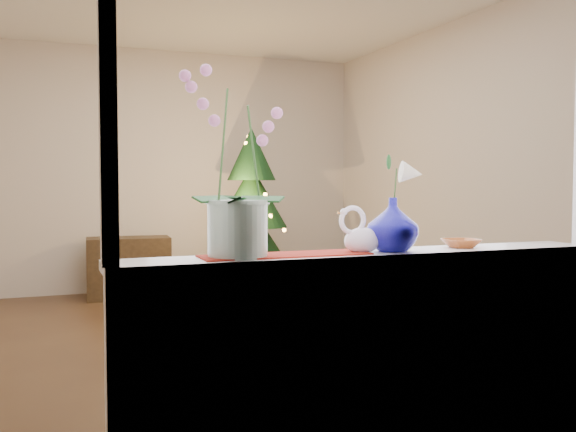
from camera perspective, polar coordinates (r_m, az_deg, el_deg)
name	(u,v)px	position (r m, az deg, el deg)	size (l,w,h in m)	color
ground	(223,339)	(5.11, -5.78, -10.79)	(5.00, 5.00, 0.00)	#3B2518
wall_back	(164,171)	(7.40, -10.95, 3.98)	(4.50, 0.10, 2.70)	beige
wall_front	(385,149)	(2.64, 8.60, 5.87)	(4.50, 0.10, 2.70)	beige
wall_right	(466,168)	(5.96, 15.55, 4.18)	(0.10, 5.00, 2.70)	beige
window_apron	(378,368)	(2.78, 8.03, -13.26)	(2.20, 0.08, 0.88)	white
windowsill	(369,257)	(2.76, 7.19, -3.60)	(2.20, 0.26, 0.04)	white
window_frame	(382,63)	(2.70, 8.33, 13.28)	(2.22, 0.06, 1.60)	white
runner	(286,255)	(2.60, -0.21, -3.47)	(0.70, 0.20, 0.01)	maroon
orchid_pot	(237,162)	(2.53, -4.53, 4.80)	(0.26, 0.26, 0.75)	white
swan	(362,230)	(2.72, 6.62, -1.29)	(0.22, 0.10, 0.19)	white
blue_vase	(393,220)	(2.79, 9.29, -0.40)	(0.25, 0.25, 0.27)	#0C0B76
lily	(393,166)	(2.78, 9.34, 4.40)	(0.15, 0.08, 0.20)	beige
paperweight	(405,242)	(2.83, 10.34, -2.29)	(0.08, 0.08, 0.08)	white
amber_dish	(461,244)	(3.02, 15.14, -2.41)	(0.14, 0.14, 0.03)	#9B4C1F
xmas_tree	(252,213)	(6.70, -3.26, 0.23)	(0.98, 0.98, 1.79)	black
side_table	(129,268)	(6.99, -13.97, -4.47)	(0.85, 0.43, 0.64)	black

